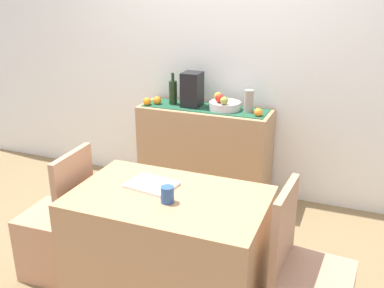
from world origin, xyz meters
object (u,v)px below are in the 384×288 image
(ceramic_vase, at_px, (249,101))
(open_book, at_px, (152,185))
(sideboard_console, at_px, (205,153))
(chair_near_window, at_px, (59,238))
(coffee_cup, at_px, (167,194))
(coffee_maker, at_px, (192,90))
(fruit_bowl, at_px, (225,106))
(dining_table, at_px, (170,251))
(wine_bottle, at_px, (173,92))

(ceramic_vase, distance_m, open_book, 1.40)
(sideboard_console, xyz_separation_m, chair_near_window, (-0.52, -1.44, -0.16))
(ceramic_vase, height_order, coffee_cup, ceramic_vase)
(sideboard_console, bearing_deg, coffee_cup, -77.64)
(coffee_maker, height_order, ceramic_vase, coffee_maker)
(fruit_bowl, relative_size, dining_table, 0.24)
(sideboard_console, bearing_deg, dining_table, -78.07)
(open_book, bearing_deg, sideboard_console, 105.28)
(coffee_maker, xyz_separation_m, open_book, (0.28, -1.37, -0.25))
(wine_bottle, bearing_deg, dining_table, -67.07)
(wine_bottle, bearing_deg, fruit_bowl, 0.00)
(wine_bottle, xyz_separation_m, dining_table, (0.61, -1.44, -0.59))
(sideboard_console, height_order, coffee_maker, coffee_maker)
(fruit_bowl, distance_m, coffee_maker, 0.32)
(open_book, distance_m, chair_near_window, 0.84)
(coffee_maker, bearing_deg, fruit_bowl, 0.00)
(fruit_bowl, distance_m, ceramic_vase, 0.22)
(chair_near_window, bearing_deg, dining_table, -0.05)
(sideboard_console, height_order, chair_near_window, chair_near_window)
(coffee_cup, bearing_deg, fruit_bowl, 95.83)
(sideboard_console, distance_m, wine_bottle, 0.62)
(ceramic_vase, xyz_separation_m, dining_table, (-0.08, -1.44, -0.57))
(fruit_bowl, xyz_separation_m, coffee_cup, (0.16, -1.52, -0.10))
(sideboard_console, xyz_separation_m, fruit_bowl, (0.18, 0.00, 0.46))
(open_book, relative_size, chair_near_window, 0.31)
(coffee_maker, height_order, open_book, coffee_maker)
(coffee_maker, bearing_deg, dining_table, -73.49)
(open_book, xyz_separation_m, coffee_cup, (0.17, -0.15, 0.04))
(coffee_maker, height_order, coffee_cup, coffee_maker)
(wine_bottle, bearing_deg, ceramic_vase, 0.00)
(ceramic_vase, bearing_deg, coffee_maker, 180.00)
(sideboard_console, relative_size, chair_near_window, 1.29)
(fruit_bowl, xyz_separation_m, ceramic_vase, (0.21, 0.00, 0.06))
(fruit_bowl, bearing_deg, ceramic_vase, 0.00)
(fruit_bowl, relative_size, coffee_cup, 2.89)
(sideboard_console, height_order, wine_bottle, wine_bottle)
(coffee_maker, distance_m, ceramic_vase, 0.51)
(sideboard_console, bearing_deg, fruit_bowl, 0.00)
(open_book, height_order, chair_near_window, chair_near_window)
(open_book, relative_size, coffee_cup, 2.99)
(fruit_bowl, distance_m, dining_table, 1.54)
(sideboard_console, xyz_separation_m, wine_bottle, (-0.31, 0.00, 0.54))
(sideboard_console, distance_m, coffee_cup, 1.60)
(fruit_bowl, height_order, open_book, fruit_bowl)
(ceramic_vase, bearing_deg, coffee_cup, -92.03)
(dining_table, bearing_deg, wine_bottle, 112.93)
(wine_bottle, distance_m, coffee_maker, 0.19)
(coffee_maker, bearing_deg, chair_near_window, -105.34)
(coffee_cup, bearing_deg, open_book, 139.34)
(wine_bottle, bearing_deg, coffee_cup, -67.20)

